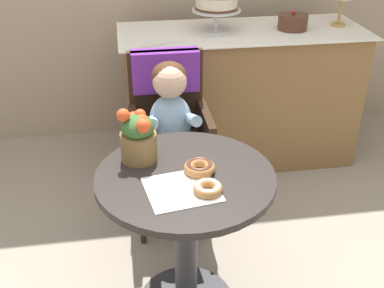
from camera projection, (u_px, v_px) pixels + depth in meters
name	position (u px, v px, depth m)	size (l,w,h in m)	color
cafe_table	(186.00, 217.00, 2.00)	(0.72, 0.72, 0.72)	#282321
wicker_chair	(168.00, 112.00, 2.57)	(0.42, 0.45, 0.95)	#332114
seated_child	(171.00, 119.00, 2.41)	(0.27, 0.32, 0.73)	#8CADCC
paper_napkin	(182.00, 189.00, 1.80)	(0.26, 0.24, 0.00)	white
donut_front	(200.00, 167.00, 1.89)	(0.13, 0.13, 0.04)	#AD7542
donut_mid	(208.00, 188.00, 1.77)	(0.11, 0.11, 0.04)	#AD7542
flower_vase	(138.00, 136.00, 1.94)	(0.16, 0.16, 0.24)	brown
display_counter	(240.00, 96.00, 3.21)	(1.56, 0.62, 0.90)	olive
tiered_cake_stand	(217.00, 1.00, 2.88)	(0.30, 0.30, 0.28)	silver
round_layer_cake	(293.00, 22.00, 2.99)	(0.19, 0.19, 0.12)	#4C2D1E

